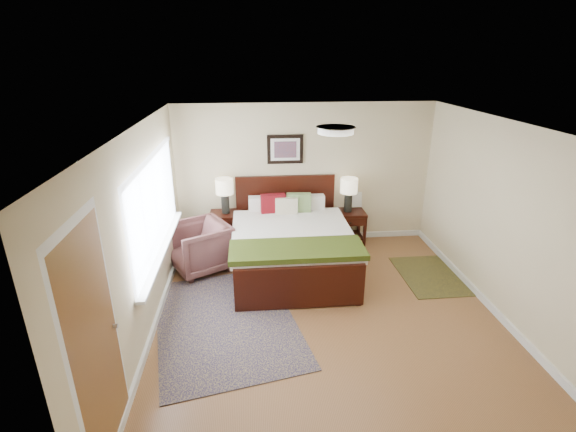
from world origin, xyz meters
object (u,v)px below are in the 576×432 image
(bed, at_px, (291,237))
(lamp_right, at_px, (349,189))
(nightstand_right, at_px, (347,224))
(rug_persian, at_px, (226,321))
(nightstand_left, at_px, (226,220))
(armchair, at_px, (200,247))
(lamp_left, at_px, (225,190))

(bed, relative_size, lamp_right, 3.75)
(nightstand_right, height_order, rug_persian, nightstand_right)
(lamp_right, bearing_deg, nightstand_left, -179.41)
(nightstand_right, bearing_deg, armchair, -163.42)
(lamp_right, bearing_deg, nightstand_right, -90.00)
(nightstand_left, relative_size, nightstand_right, 1.07)
(bed, distance_m, lamp_left, 1.48)
(lamp_right, distance_m, rug_persian, 3.24)
(lamp_right, xyz_separation_m, armchair, (-2.55, -0.77, -0.64))
(nightstand_left, bearing_deg, lamp_right, 0.59)
(nightstand_right, bearing_deg, rug_persian, -133.17)
(nightstand_right, relative_size, lamp_left, 1.02)
(rug_persian, bearing_deg, lamp_left, 79.83)
(bed, bearing_deg, lamp_right, 39.11)
(armchair, bearing_deg, rug_persian, -11.26)
(rug_persian, bearing_deg, nightstand_right, 34.97)
(bed, relative_size, lamp_left, 3.75)
(lamp_right, height_order, armchair, lamp_right)
(nightstand_right, bearing_deg, nightstand_left, -179.80)
(lamp_left, relative_size, lamp_right, 1.00)
(lamp_left, distance_m, rug_persian, 2.49)
(nightstand_right, bearing_deg, bed, -141.34)
(nightstand_left, xyz_separation_m, armchair, (-0.39, -0.75, -0.14))
(nightstand_left, bearing_deg, rug_persian, -88.29)
(armchair, relative_size, rug_persian, 0.36)
(lamp_left, xyz_separation_m, rug_persian, (0.07, -2.25, -1.07))
(bed, distance_m, nightstand_right, 1.43)
(rug_persian, bearing_deg, bed, 41.86)
(bed, distance_m, lamp_right, 1.50)
(nightstand_right, distance_m, lamp_right, 0.65)
(lamp_right, bearing_deg, armchair, -163.12)
(bed, height_order, armchair, bed)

